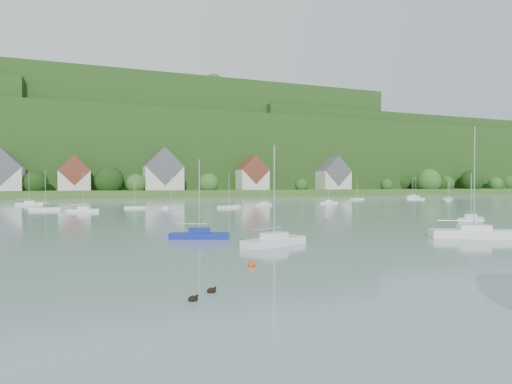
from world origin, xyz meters
TOP-DOWN VIEW (x-y plane):
  - far_shore_strip at (0.00, 200.00)m, footprint 600.00×60.00m
  - forested_ridge at (0.39, 268.57)m, footprint 620.00×181.22m
  - village_building_0 at (-55.00, 187.00)m, footprint 14.00×10.40m
  - village_building_1 at (-30.00, 189.00)m, footprint 12.00×9.36m
  - village_building_2 at (5.00, 188.00)m, footprint 16.00×11.44m
  - village_building_3 at (45.00, 186.00)m, footprint 13.00×10.40m
  - village_building_4 at (90.00, 190.00)m, footprint 15.00×10.40m
  - near_sailboat_0 at (-8.90, 35.53)m, footprint 6.75×4.30m
  - near_sailboat_1 at (-13.97, 42.54)m, footprint 6.03×3.67m
  - near_sailboat_3 at (28.48, 48.85)m, footprint 5.44×3.11m
  - near_sailboat_4 at (12.05, 33.34)m, footprint 8.40×6.05m
  - mooring_buoy_0 at (-14.23, 26.91)m, footprint 0.50×0.50m
  - mooring_buoy_2 at (23.57, 41.00)m, footprint 0.48×0.48m
  - mooring_buoy_3 at (8.50, 56.59)m, footprint 0.42×0.42m
  - duck_pair at (-19.02, 20.71)m, footprint 1.70×1.50m
  - far_sailboat_cluster at (-1.07, 115.58)m, footprint 193.67×57.96m

SIDE VIEW (x-z plane):
  - mooring_buoy_0 at x=-14.23m, z-range -0.25..0.25m
  - mooring_buoy_2 at x=23.57m, z-range -0.24..0.24m
  - mooring_buoy_3 at x=8.50m, z-range -0.21..0.21m
  - duck_pair at x=-19.02m, z-range -0.06..0.29m
  - far_sailboat_cluster at x=-1.07m, z-range -3.98..4.73m
  - near_sailboat_3 at x=28.48m, z-range -3.13..3.95m
  - near_sailboat_1 at x=-13.97m, z-range -3.51..4.37m
  - near_sailboat_0 at x=-8.90m, z-range -3.97..4.89m
  - near_sailboat_4 at x=12.05m, z-range -5.07..6.14m
  - far_shore_strip at x=0.00m, z-range 0.00..3.00m
  - village_building_1 at x=-30.00m, z-range 1.75..15.75m
  - village_building_3 at x=45.00m, z-range 1.68..17.18m
  - village_building_0 at x=-55.00m, z-range 1.51..17.51m
  - village_building_4 at x=90.00m, z-range 1.34..17.84m
  - village_building_2 at x=5.00m, z-range 1.27..19.27m
  - forested_ridge at x=0.39m, z-range -12.06..57.83m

